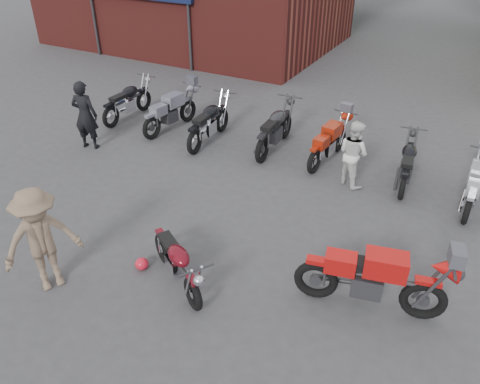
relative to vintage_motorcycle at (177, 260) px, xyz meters
The scene contains 14 objects.
ground 0.67m from the vintage_motorcycle, ahead, with size 90.00×90.00×0.00m, color #39393C.
vintage_motorcycle is the anchor object (origin of this frame).
sportbike 3.10m from the vintage_motorcycle, 18.60° to the left, with size 2.23×0.74×1.29m, color red, non-canonical shape.
helmet 0.88m from the vintage_motorcycle, behind, with size 0.23×0.23×0.21m, color red.
person_dark 5.92m from the vintage_motorcycle, 147.66° to the left, with size 0.65×0.42×1.77m, color black.
person_light 4.83m from the vintage_motorcycle, 71.75° to the left, with size 0.74×0.57×1.51m, color silver.
person_tan 2.14m from the vintage_motorcycle, 150.99° to the right, with size 1.20×0.69×1.85m, color #776049.
row_bike_0 7.43m from the vintage_motorcycle, 136.00° to the left, with size 2.01×0.66×1.17m, color black, non-canonical shape.
row_bike_1 6.34m from the vintage_motorcycle, 126.49° to the left, with size 2.04×0.67×1.18m, color gray, non-canonical shape.
row_bike_2 5.50m from the vintage_motorcycle, 116.21° to the left, with size 2.09×0.69×1.21m, color black, non-canonical shape.
row_bike_3 5.40m from the vintage_motorcycle, 97.65° to the left, with size 2.14×0.71×1.24m, color black, non-canonical shape.
row_bike_4 5.41m from the vintage_motorcycle, 82.56° to the left, with size 1.93×0.64×1.12m, color #A1220D, non-canonical shape.
row_bike_5 5.81m from the vintage_motorcycle, 63.53° to the left, with size 1.91×0.63×1.11m, color black, non-canonical shape.
row_bike_6 6.32m from the vintage_motorcycle, 50.61° to the left, with size 1.88×0.62×1.09m, color gray, non-canonical shape.
Camera 1 is at (3.26, -4.59, 5.45)m, focal length 35.00 mm.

